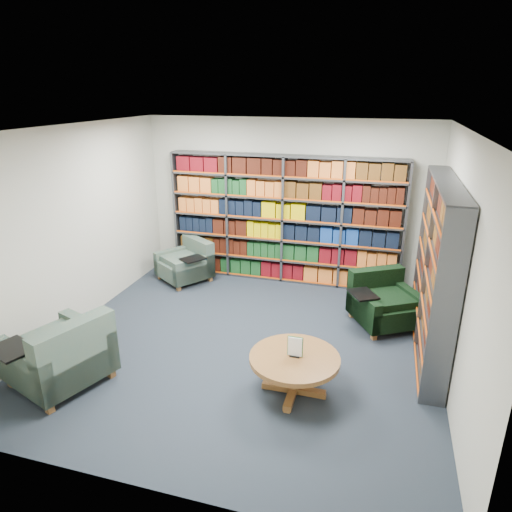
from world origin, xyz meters
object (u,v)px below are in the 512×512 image
(chair_teal_front, at_px, (63,358))
(coffee_table, at_px, (294,364))
(chair_teal_left, at_px, (188,264))
(chair_green_right, at_px, (382,303))

(chair_teal_front, distance_m, coffee_table, 2.63)
(chair_teal_left, relative_size, chair_teal_front, 0.86)
(chair_teal_left, xyz_separation_m, coffee_table, (2.49, -2.71, 0.09))
(chair_green_right, bearing_deg, chair_teal_left, 167.98)
(chair_green_right, bearing_deg, chair_teal_front, -143.56)
(chair_teal_left, relative_size, coffee_table, 1.09)
(chair_green_right, height_order, coffee_table, chair_green_right)
(chair_teal_front, bearing_deg, chair_teal_left, 88.51)
(coffee_table, bearing_deg, chair_green_right, 65.75)
(chair_teal_left, distance_m, coffee_table, 3.68)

